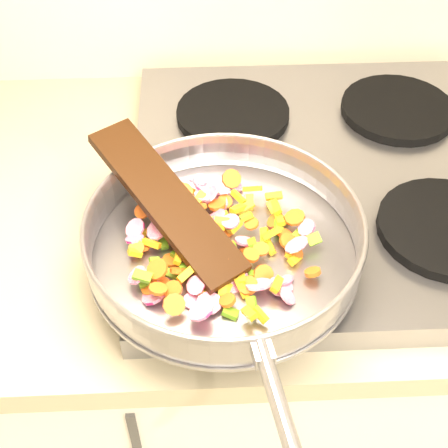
{
  "coord_description": "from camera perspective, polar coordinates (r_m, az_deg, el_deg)",
  "views": [
    {
      "loc": [
        -0.89,
        0.94,
        1.57
      ],
      "look_at": [
        -0.87,
        1.48,
        1.01
      ],
      "focal_mm": 50.0,
      "sensor_mm": 36.0,
      "label": 1
    }
  ],
  "objects": [
    {
      "name": "grate_bl",
      "position": [
        1.06,
        0.82,
        10.06
      ],
      "size": [
        0.19,
        0.19,
        0.02
      ],
      "primitive_type": "cylinder",
      "color": "black",
      "rests_on": "cooktop"
    },
    {
      "name": "grate_fl",
      "position": [
        0.85,
        1.87,
        -0.97
      ],
      "size": [
        0.19,
        0.19,
        0.02
      ],
      "primitive_type": "cylinder",
      "color": "black",
      "rests_on": "cooktop"
    },
    {
      "name": "saute_pan",
      "position": [
        0.79,
        0.03,
        -1.19
      ],
      "size": [
        0.4,
        0.56,
        0.06
      ],
      "rotation": [
        0.0,
        0.0,
        0.17
      ],
      "color": "#9E9EA5",
      "rests_on": "grate_fl"
    },
    {
      "name": "vegetable_heap",
      "position": [
        0.81,
        -0.82,
        -1.61
      ],
      "size": [
        0.26,
        0.27,
        0.04
      ],
      "color": "orange",
      "rests_on": "saute_pan"
    },
    {
      "name": "cooktop",
      "position": [
        0.99,
        9.39,
        4.1
      ],
      "size": [
        0.6,
        0.6,
        0.04
      ],
      "primitive_type": "cube",
      "color": "#939399",
      "rests_on": "counter_top"
    },
    {
      "name": "wooden_spatula",
      "position": [
        0.81,
        -5.33,
        2.18
      ],
      "size": [
        0.21,
        0.26,
        0.08
      ],
      "primitive_type": "cube",
      "rotation": [
        0.0,
        -0.23,
        2.19
      ],
      "color": "black",
      "rests_on": "saute_pan"
    },
    {
      "name": "grate_br",
      "position": [
        1.11,
        15.58,
        10.09
      ],
      "size": [
        0.19,
        0.19,
        0.02
      ],
      "primitive_type": "cylinder",
      "color": "black",
      "rests_on": "cooktop"
    },
    {
      "name": "grate_fr",
      "position": [
        0.91,
        19.65,
        -0.33
      ],
      "size": [
        0.19,
        0.19,
        0.02
      ],
      "primitive_type": "cylinder",
      "color": "black",
      "rests_on": "cooktop"
    }
  ]
}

